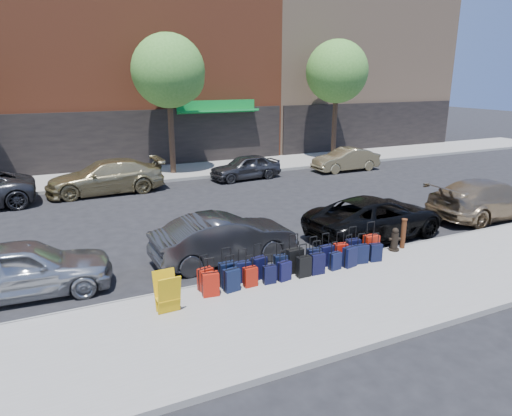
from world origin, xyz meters
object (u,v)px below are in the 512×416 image
tree_right (339,73)px  fire_hydrant (395,240)px  car_far_1 (106,177)px  car_near_0 (23,269)px  tree_center (171,73)px  bollard (403,233)px  display_rack (167,293)px  car_far_3 (346,160)px  car_near_3 (488,199)px  suitcase_front_5 (295,260)px  car_far_2 (245,167)px  car_near_1 (224,238)px  car_near_2 (376,217)px

tree_right → fire_hydrant: size_ratio=10.08×
car_far_1 → car_near_0: bearing=-18.9°
tree_center → tree_right: (10.50, 0.00, 0.00)m
bollard → car_near_0: (-10.56, 1.78, 0.09)m
display_rack → car_near_0: size_ratio=0.22×
tree_right → display_rack: size_ratio=7.92×
car_far_3 → bollard: bearing=-27.8°
car_near_0 → car_near_3: bearing=-87.3°
tree_center → car_near_0: tree_center is taller
suitcase_front_5 → car_far_2: (3.76, 11.79, 0.16)m
car_near_1 → car_near_0: bearing=87.6°
bollard → car_far_3: 12.65m
bollard → display_rack: size_ratio=1.02×
car_near_2 → fire_hydrant: bearing=155.7°
tree_center → car_near_3: (8.79, -12.72, -4.67)m
tree_center → bollard: bearing=-77.0°
display_rack → car_near_0: (-2.96, 2.58, 0.12)m
car_near_1 → car_far_1: size_ratio=0.81×
fire_hydrant → car_near_3: bearing=34.3°
tree_center → car_near_0: bearing=-120.5°
fire_hydrant → car_far_2: bearing=109.2°
suitcase_front_5 → bollard: suitcase_front_5 is taller
tree_right → car_near_3: tree_right is taller
suitcase_front_5 → car_far_1: (-3.34, 11.82, 0.28)m
car_near_0 → suitcase_front_5: bearing=-102.4°
display_rack → car_far_2: 14.48m
tree_right → car_near_2: (-7.07, -12.65, -4.72)m
fire_hydrant → car_far_3: bearing=80.8°
display_rack → tree_right: bearing=43.4°
bollard → car_near_3: (5.54, 1.44, 0.11)m
car_near_0 → bollard: bearing=-95.7°
suitcase_front_5 → bollard: 3.94m
bollard → car_far_3: car_far_3 is taller
car_far_3 → car_near_3: bearing=-2.1°
tree_center → car_near_1: tree_center is taller
car_near_1 → car_far_2: size_ratio=1.12×
fire_hydrant → car_far_1: (-6.90, 11.71, 0.29)m
display_rack → car_near_2: (7.77, 2.32, 0.09)m
fire_hydrant → bollard: bollard is taller
display_rack → car_near_0: car_near_0 is taller
tree_center → car_near_1: (-1.98, -12.44, -4.71)m
display_rack → car_far_1: car_far_1 is taller
fire_hydrant → car_far_1: size_ratio=0.14×
display_rack → car_near_1: bearing=45.1°
car_far_1 → car_far_3: size_ratio=1.34×
tree_right → bollard: bearing=-117.1°
display_rack → car_far_2: car_far_2 is taller
car_near_3 → car_near_0: bearing=88.8°
car_near_0 → car_near_2: (10.73, -0.26, -0.02)m
car_near_1 → car_far_2: car_near_1 is taller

